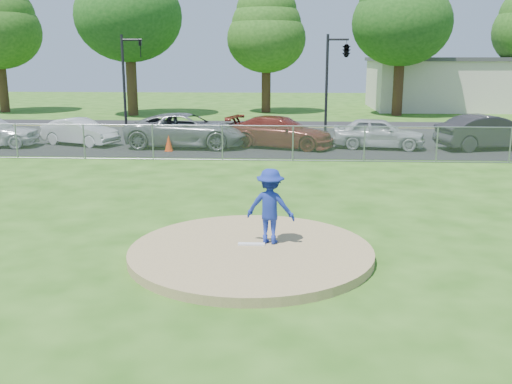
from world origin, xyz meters
The scene contains 19 objects.
ground centered at (0.00, 10.00, 0.00)m, with size 120.00×120.00×0.00m, color #235111.
pitchers_mound centered at (0.00, 0.00, 0.10)m, with size 5.40×5.40×0.20m, color #957E52.
pitching_rubber centered at (0.00, 0.20, 0.22)m, with size 0.60×0.15×0.04m, color white.
chain_link_fence centered at (0.00, 12.00, 0.75)m, with size 40.00×0.06×1.50m, color gray.
parking_lot centered at (0.00, 16.50, 0.01)m, with size 50.00×8.00×0.01m, color black.
street centered at (0.00, 24.00, 0.00)m, with size 60.00×7.00×0.01m, color black.
commercial_building centered at (16.00, 38.00, 2.16)m, with size 16.40×9.40×4.30m.
tree_left centered at (-11.00, 31.00, 8.24)m, with size 7.84×7.84×12.53m.
tree_center centered at (-1.00, 34.00, 6.47)m, with size 6.16×6.16×9.84m.
tree_right centered at (9.00, 32.00, 7.65)m, with size 7.28×7.28×11.63m.
traffic_signal_left centered at (-8.76, 22.00, 3.36)m, with size 1.28×0.20×5.60m.
traffic_signal_center centered at (3.97, 22.00, 4.61)m, with size 1.42×2.48×5.60m.
pitcher centered at (0.41, 0.41, 1.05)m, with size 1.10×0.63×1.71m, color navy.
traffic_cone centered at (-4.79, 14.28, 0.39)m, with size 0.39×0.39×0.77m, color #E43B0C.
parked_car_white centered at (-9.65, 16.01, 0.67)m, with size 1.39×3.98×1.31m, color silver.
parked_car_gray centered at (-4.17, 15.62, 0.83)m, with size 2.73×5.92×1.64m, color slate.
parked_car_darkred centered at (0.42, 15.71, 0.76)m, with size 2.11×5.19×1.51m, color maroon.
parked_car_pearl centered at (5.15, 15.70, 0.75)m, with size 1.76×4.37×1.49m, color #B7B9BC.
parked_car_charcoal centered at (10.39, 15.75, 0.83)m, with size 1.73×4.95×1.63m, color black.
Camera 1 is at (0.79, -11.96, 4.31)m, focal length 40.00 mm.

